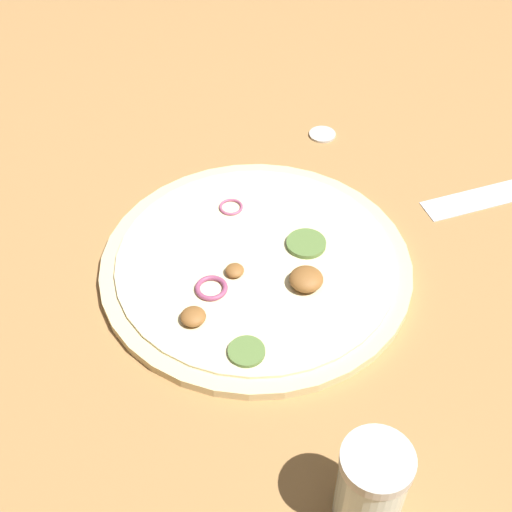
# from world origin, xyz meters

# --- Properties ---
(ground_plane) EXTENTS (3.00, 3.00, 0.00)m
(ground_plane) POSITION_xyz_m (0.00, 0.00, 0.00)
(ground_plane) COLOR #9E703F
(pizza) EXTENTS (0.38, 0.38, 0.04)m
(pizza) POSITION_xyz_m (-0.00, 0.00, 0.01)
(pizza) COLOR beige
(pizza) RESTS_ON ground_plane
(spice_jar) EXTENTS (0.06, 0.06, 0.10)m
(spice_jar) POSITION_xyz_m (-0.22, 0.24, 0.05)
(spice_jar) COLOR silver
(spice_jar) RESTS_ON ground_plane
(loose_cap) EXTENTS (0.04, 0.04, 0.01)m
(loose_cap) POSITION_xyz_m (0.02, -0.29, 0.00)
(loose_cap) COLOR beige
(loose_cap) RESTS_ON ground_plane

